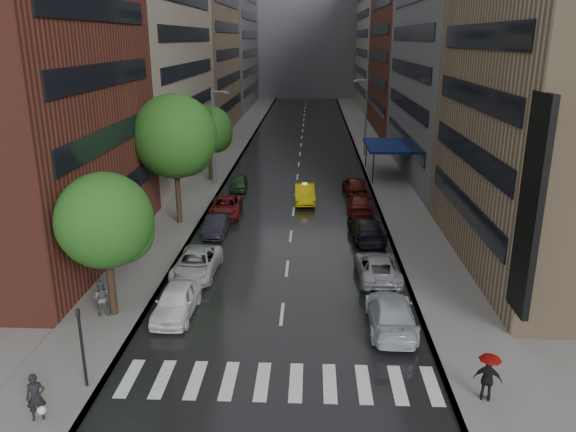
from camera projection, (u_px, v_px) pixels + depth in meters
name	position (u px, v px, depth m)	size (l,w,h in m)	color
ground	(277.00, 356.00, 25.22)	(220.00, 220.00, 0.00)	gray
road	(301.00, 148.00, 72.82)	(14.00, 140.00, 0.01)	black
sidewalk_left	(232.00, 147.00, 73.16)	(4.00, 140.00, 0.15)	gray
sidewalk_right	(370.00, 148.00, 72.43)	(4.00, 140.00, 0.15)	gray
crosswalk	(279.00, 382.00, 23.31)	(13.15, 2.80, 0.01)	silver
buildings_left	(194.00, 20.00, 76.94)	(8.00, 108.00, 38.00)	maroon
buildings_right	(416.00, 27.00, 74.03)	(8.05, 109.10, 36.00)	#937A5B
building_far	(307.00, 27.00, 132.70)	(40.00, 14.00, 32.00)	slate
tree_near	(105.00, 221.00, 27.28)	(4.73, 4.73, 7.55)	#382619
tree_mid	(175.00, 137.00, 40.99)	(6.20, 6.20, 9.87)	#382619
tree_far	(209.00, 130.00, 54.56)	(4.68, 4.68, 7.45)	#382619
taxi	(305.00, 193.00, 48.58)	(1.66, 4.77, 1.57)	yellow
parked_cars_left	(212.00, 233.00, 38.82)	(2.60, 29.51, 1.60)	white
parked_cars_right	(368.00, 235.00, 38.42)	(2.56, 30.13, 1.60)	silver
ped_bag_walker	(36.00, 398.00, 20.56)	(0.79, 0.66, 1.86)	black
ped_black_umbrella	(101.00, 293.00, 28.32)	(0.98, 0.98, 2.09)	#504F54
ped_red_umbrella	(488.00, 373.00, 21.58)	(1.14, 0.82, 2.01)	black
traffic_light	(81.00, 340.00, 22.20)	(0.18, 0.15, 3.45)	black
street_lamp_left	(214.00, 136.00, 52.61)	(1.74, 0.22, 9.00)	gray
street_lamp_right	(365.00, 115.00, 66.27)	(1.74, 0.22, 9.00)	gray
awning	(386.00, 146.00, 57.23)	(4.00, 8.00, 3.12)	navy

